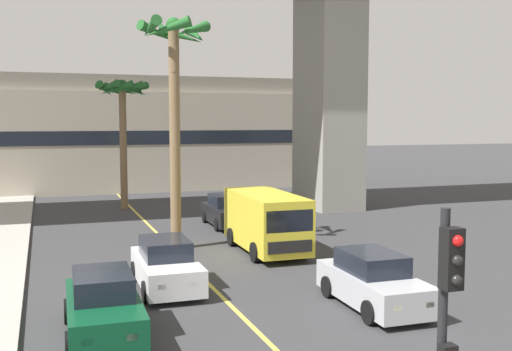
{
  "coord_description": "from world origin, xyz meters",
  "views": [
    {
      "loc": [
        -4.92,
        0.1,
        5.27
      ],
      "look_at": [
        0.0,
        14.0,
        3.92
      ],
      "focal_mm": 42.35,
      "sensor_mm": 36.0,
      "label": 1
    }
  ],
  "objects_px": {
    "palm_tree_near_median": "(122,104)",
    "palm_tree_mid_median": "(174,76)",
    "car_queue_fourth": "(103,307)",
    "car_queue_second": "(166,266)",
    "delivery_van": "(266,220)",
    "car_queue_front": "(373,282)",
    "traffic_light_median_near": "(446,328)",
    "car_queue_third": "(226,211)"
  },
  "relations": [
    {
      "from": "car_queue_front",
      "to": "palm_tree_mid_median",
      "type": "xyz_separation_m",
      "value": [
        -3.63,
        9.48,
        6.31
      ]
    },
    {
      "from": "car_queue_fourth",
      "to": "car_queue_front",
      "type": "bearing_deg",
      "value": -1.52
    },
    {
      "from": "delivery_van",
      "to": "car_queue_front",
      "type": "bearing_deg",
      "value": -87.25
    },
    {
      "from": "car_queue_front",
      "to": "car_queue_fourth",
      "type": "distance_m",
      "value": 7.41
    },
    {
      "from": "car_queue_third",
      "to": "car_queue_second",
      "type": "bearing_deg",
      "value": -116.29
    },
    {
      "from": "car_queue_second",
      "to": "delivery_van",
      "type": "relative_size",
      "value": 0.78
    },
    {
      "from": "car_queue_front",
      "to": "palm_tree_mid_median",
      "type": "bearing_deg",
      "value": 110.93
    },
    {
      "from": "car_queue_front",
      "to": "palm_tree_near_median",
      "type": "bearing_deg",
      "value": 101.02
    },
    {
      "from": "delivery_van",
      "to": "palm_tree_near_median",
      "type": "relative_size",
      "value": 0.69
    },
    {
      "from": "palm_tree_near_median",
      "to": "palm_tree_mid_median",
      "type": "xyz_separation_m",
      "value": [
        0.58,
        -12.12,
        0.83
      ]
    },
    {
      "from": "car_queue_second",
      "to": "palm_tree_near_median",
      "type": "bearing_deg",
      "value": 86.95
    },
    {
      "from": "car_queue_second",
      "to": "delivery_van",
      "type": "bearing_deg",
      "value": 38.88
    },
    {
      "from": "car_queue_fourth",
      "to": "palm_tree_mid_median",
      "type": "height_order",
      "value": "palm_tree_mid_median"
    },
    {
      "from": "delivery_van",
      "to": "palm_tree_mid_median",
      "type": "xyz_separation_m",
      "value": [
        -3.26,
        1.8,
        5.74
      ]
    },
    {
      "from": "car_queue_fourth",
      "to": "delivery_van",
      "type": "height_order",
      "value": "delivery_van"
    },
    {
      "from": "car_queue_third",
      "to": "palm_tree_mid_median",
      "type": "bearing_deg",
      "value": -127.7
    },
    {
      "from": "car_queue_fourth",
      "to": "traffic_light_median_near",
      "type": "distance_m",
      "value": 9.6
    },
    {
      "from": "car_queue_second",
      "to": "traffic_light_median_near",
      "type": "relative_size",
      "value": 0.98
    },
    {
      "from": "car_queue_second",
      "to": "car_queue_third",
      "type": "xyz_separation_m",
      "value": [
        5.04,
        10.2,
        0.0
      ]
    },
    {
      "from": "car_queue_third",
      "to": "palm_tree_mid_median",
      "type": "distance_m",
      "value": 8.53
    },
    {
      "from": "car_queue_second",
      "to": "palm_tree_near_median",
      "type": "height_order",
      "value": "palm_tree_near_median"
    },
    {
      "from": "car_queue_third",
      "to": "traffic_light_median_near",
      "type": "bearing_deg",
      "value": -99.9
    },
    {
      "from": "car_queue_second",
      "to": "traffic_light_median_near",
      "type": "xyz_separation_m",
      "value": [
        1.09,
        -12.4,
        1.99
      ]
    },
    {
      "from": "car_queue_front",
      "to": "car_queue_fourth",
      "type": "xyz_separation_m",
      "value": [
        -7.41,
        0.2,
        0.0
      ]
    },
    {
      "from": "delivery_van",
      "to": "palm_tree_mid_median",
      "type": "bearing_deg",
      "value": 151.12
    },
    {
      "from": "car_queue_third",
      "to": "palm_tree_near_median",
      "type": "bearing_deg",
      "value": 118.37
    },
    {
      "from": "car_queue_second",
      "to": "car_queue_third",
      "type": "bearing_deg",
      "value": 63.71
    },
    {
      "from": "palm_tree_mid_median",
      "to": "car_queue_fourth",
      "type": "bearing_deg",
      "value": -112.16
    },
    {
      "from": "delivery_van",
      "to": "car_queue_fourth",
      "type": "bearing_deg",
      "value": -133.24
    },
    {
      "from": "car_queue_front",
      "to": "car_queue_third",
      "type": "bearing_deg",
      "value": 90.48
    },
    {
      "from": "delivery_van",
      "to": "palm_tree_near_median",
      "type": "distance_m",
      "value": 15.25
    },
    {
      "from": "car_queue_fourth",
      "to": "traffic_light_median_near",
      "type": "xyz_separation_m",
      "value": [
        3.35,
        -8.77,
        1.99
      ]
    },
    {
      "from": "car_queue_second",
      "to": "car_queue_fourth",
      "type": "xyz_separation_m",
      "value": [
        -2.26,
        -3.63,
        0.0
      ]
    },
    {
      "from": "car_queue_front",
      "to": "palm_tree_near_median",
      "type": "xyz_separation_m",
      "value": [
        -4.21,
        21.6,
        5.48
      ]
    },
    {
      "from": "traffic_light_median_near",
      "to": "palm_tree_near_median",
      "type": "distance_m",
      "value": 30.37
    },
    {
      "from": "traffic_light_median_near",
      "to": "palm_tree_near_median",
      "type": "relative_size",
      "value": 0.55
    },
    {
      "from": "car_queue_fourth",
      "to": "delivery_van",
      "type": "distance_m",
      "value": 10.29
    },
    {
      "from": "car_queue_front",
      "to": "traffic_light_median_near",
      "type": "xyz_separation_m",
      "value": [
        -4.06,
        -8.58,
        1.99
      ]
    },
    {
      "from": "car_queue_front",
      "to": "traffic_light_median_near",
      "type": "relative_size",
      "value": 0.99
    },
    {
      "from": "car_queue_third",
      "to": "palm_tree_mid_median",
      "type": "relative_size",
      "value": 0.44
    },
    {
      "from": "palm_tree_near_median",
      "to": "traffic_light_median_near",
      "type": "bearing_deg",
      "value": -89.72
    },
    {
      "from": "car_queue_second",
      "to": "delivery_van",
      "type": "height_order",
      "value": "delivery_van"
    }
  ]
}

